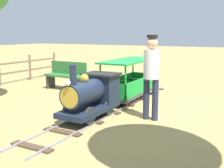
% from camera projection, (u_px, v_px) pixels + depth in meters
% --- Properties ---
extents(ground_plane, '(60.00, 60.00, 0.00)m').
position_uv_depth(ground_plane, '(121.00, 104.00, 6.59)').
color(ground_plane, '#A38C51').
extents(track, '(0.73, 5.70, 0.04)m').
position_uv_depth(track, '(113.00, 107.00, 6.20)').
color(track, gray).
rests_on(track, ground_plane).
extents(locomotive, '(0.69, 1.44, 1.08)m').
position_uv_depth(locomotive, '(92.00, 94.00, 5.37)').
color(locomotive, '#192338').
rests_on(locomotive, ground_plane).
extents(passenger_car, '(0.79, 2.00, 0.97)m').
position_uv_depth(passenger_car, '(130.00, 83.00, 6.91)').
color(passenger_car, '#3F3F3F').
rests_on(passenger_car, ground_plane).
extents(conductor_person, '(0.30, 0.30, 1.62)m').
position_uv_depth(conductor_person, '(151.00, 71.00, 5.21)').
color(conductor_person, '#282D47').
rests_on(conductor_person, ground_plane).
extents(park_bench, '(1.31, 0.44, 0.82)m').
position_uv_depth(park_bench, '(66.00, 76.00, 8.20)').
color(park_bench, '#2D6B33').
rests_on(park_bench, ground_plane).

